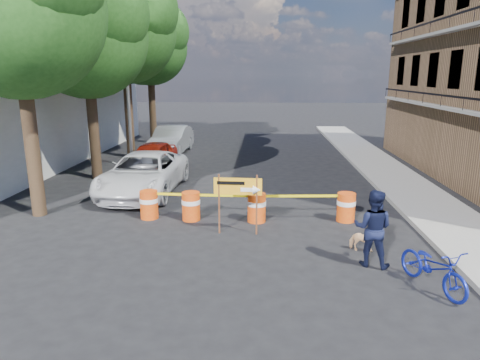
# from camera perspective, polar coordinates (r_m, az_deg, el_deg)

# --- Properties ---
(ground) EXTENTS (120.00, 120.00, 0.00)m
(ground) POSITION_cam_1_polar(r_m,az_deg,el_deg) (11.81, 0.65, -8.30)
(ground) COLOR black
(ground) RESTS_ON ground
(sidewalk_east) EXTENTS (2.40, 40.00, 0.15)m
(sidewalk_east) POSITION_cam_1_polar(r_m,az_deg,el_deg) (18.41, 21.17, -0.85)
(sidewalk_east) COLOR gray
(sidewalk_east) RESTS_ON ground
(tree_near) EXTENTS (5.46, 5.20, 9.15)m
(tree_near) POSITION_cam_1_polar(r_m,az_deg,el_deg) (14.92, -27.50, 19.73)
(tree_near) COLOR #332316
(tree_near) RESTS_ON ground
(tree_mid_a) EXTENTS (5.25, 5.00, 8.68)m
(tree_mid_a) POSITION_cam_1_polar(r_m,az_deg,el_deg) (19.38, -19.68, 17.70)
(tree_mid_a) COLOR #332316
(tree_mid_a) RESTS_ON ground
(tree_mid_b) EXTENTS (5.67, 5.40, 9.62)m
(tree_mid_b) POSITION_cam_1_polar(r_m,az_deg,el_deg) (24.14, -15.07, 18.80)
(tree_mid_b) COLOR #332316
(tree_mid_b) RESTS_ON ground
(tree_far) EXTENTS (5.04, 4.80, 8.84)m
(tree_far) POSITION_cam_1_polar(r_m,az_deg,el_deg) (28.89, -11.87, 17.09)
(tree_far) COLOR #332316
(tree_far) RESTS_ON ground
(streetlamp) EXTENTS (1.25, 0.18, 8.00)m
(streetlamp) POSITION_cam_1_polar(r_m,az_deg,el_deg) (21.40, -14.68, 13.23)
(streetlamp) COLOR gray
(streetlamp) RESTS_ON ground
(barrel_far_left) EXTENTS (0.58, 0.58, 0.90)m
(barrel_far_left) POSITION_cam_1_polar(r_m,az_deg,el_deg) (13.87, -12.04, -3.14)
(barrel_far_left) COLOR red
(barrel_far_left) RESTS_ON ground
(barrel_mid_left) EXTENTS (0.58, 0.58, 0.90)m
(barrel_mid_left) POSITION_cam_1_polar(r_m,az_deg,el_deg) (13.49, -6.55, -3.40)
(barrel_mid_left) COLOR red
(barrel_mid_left) RESTS_ON ground
(barrel_mid_right) EXTENTS (0.58, 0.58, 0.90)m
(barrel_mid_right) POSITION_cam_1_polar(r_m,az_deg,el_deg) (13.27, 2.23, -3.62)
(barrel_mid_right) COLOR red
(barrel_mid_right) RESTS_ON ground
(barrel_far_right) EXTENTS (0.58, 0.58, 0.90)m
(barrel_far_right) POSITION_cam_1_polar(r_m,az_deg,el_deg) (13.71, 13.95, -3.45)
(barrel_far_right) COLOR red
(barrel_far_right) RESTS_ON ground
(detour_sign) EXTENTS (1.36, 0.26, 1.75)m
(detour_sign) POSITION_cam_1_polar(r_m,az_deg,el_deg) (12.00, 0.50, -1.50)
(detour_sign) COLOR #592D19
(detour_sign) RESTS_ON ground
(pedestrian) EXTENTS (1.10, 0.98, 1.87)m
(pedestrian) POSITION_cam_1_polar(r_m,az_deg,el_deg) (10.62, 17.27, -6.15)
(pedestrian) COLOR black
(pedestrian) RESTS_ON ground
(bicycle) EXTENTS (0.99, 1.17, 1.88)m
(bicycle) POSITION_cam_1_polar(r_m,az_deg,el_deg) (9.94, 24.64, -8.17)
(bicycle) COLOR #1421A4
(bicycle) RESTS_ON ground
(dog) EXTENTS (0.78, 0.50, 0.60)m
(dog) POSITION_cam_1_polar(r_m,az_deg,el_deg) (11.55, 16.15, -7.79)
(dog) COLOR #DFB180
(dog) RESTS_ON ground
(suv_white) EXTENTS (2.73, 5.60, 1.53)m
(suv_white) POSITION_cam_1_polar(r_m,az_deg,el_deg) (16.81, -12.73, 0.85)
(suv_white) COLOR silver
(suv_white) RESTS_ON ground
(sedan_red) EXTENTS (2.05, 4.17, 1.37)m
(sedan_red) POSITION_cam_1_polar(r_m,az_deg,el_deg) (20.69, -11.70, 3.08)
(sedan_red) COLOR maroon
(sedan_red) RESTS_ON ground
(sedan_silver) EXTENTS (1.85, 4.88, 1.59)m
(sedan_silver) POSITION_cam_1_polar(r_m,az_deg,el_deg) (25.01, -9.11, 5.29)
(sedan_silver) COLOR #A0A3A7
(sedan_silver) RESTS_ON ground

